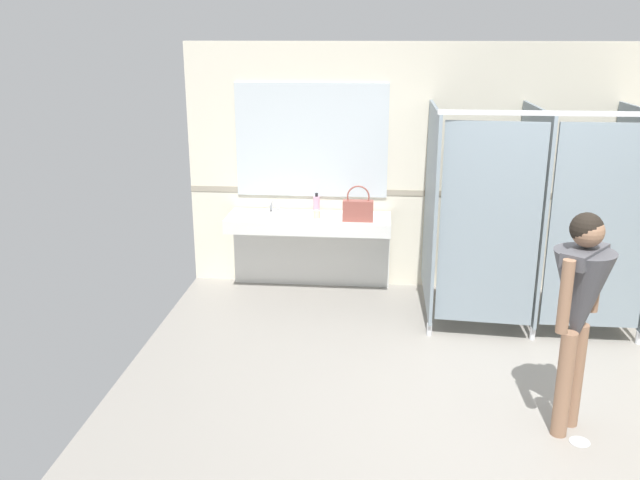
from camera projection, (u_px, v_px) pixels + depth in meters
ground_plane at (529, 425)px, 4.89m from camera, size 6.40×5.89×0.10m
wall_back at (489, 170)px, 7.06m from camera, size 6.40×0.12×2.60m
wall_back_tile_band at (488, 195)px, 7.07m from camera, size 6.40×0.01×0.06m
vanity_counter at (310, 234)px, 7.16m from camera, size 1.71×0.56×0.96m
mirror_panel at (311, 141)px, 7.07m from camera, size 1.61×0.02×1.19m
bathroom_stalls at (534, 213)px, 6.21m from camera, size 1.93×1.34×2.07m
person_standing at (580, 299)px, 4.46m from camera, size 0.56×0.56×1.58m
handbag at (358, 209)px, 6.80m from camera, size 0.31×0.11×0.37m
soap_dispenser at (317, 204)px, 7.14m from camera, size 0.07×0.07×0.21m
paper_cup at (317, 214)px, 6.92m from camera, size 0.07×0.07×0.08m
floor_drain_cover at (580, 442)px, 4.60m from camera, size 0.14×0.14×0.01m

